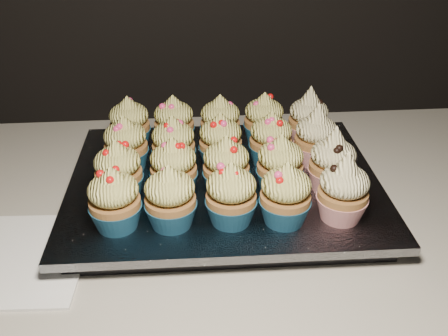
{
  "coord_description": "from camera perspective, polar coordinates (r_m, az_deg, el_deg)",
  "views": [
    {
      "loc": [
        -0.05,
        1.12,
        1.31
      ],
      "look_at": [
        0.0,
        1.72,
        0.95
      ],
      "focal_mm": 40.0,
      "sensor_mm": 36.0,
      "label": 1
    }
  ],
  "objects": [
    {
      "name": "worktop",
      "position": [
        0.72,
        0.12,
        -5.61
      ],
      "size": [
        2.44,
        0.64,
        0.04
      ],
      "primitive_type": "cube",
      "color": "beige",
      "rests_on": "cabinet"
    },
    {
      "name": "napkin",
      "position": [
        0.67,
        -22.79,
        -9.5
      ],
      "size": [
        0.18,
        0.18,
        0.0
      ],
      "primitive_type": "cube",
      "rotation": [
        0.0,
        0.0,
        -0.05
      ],
      "color": "white",
      "rests_on": "worktop"
    },
    {
      "name": "baking_tray",
      "position": [
        0.72,
        0.0,
        -2.67
      ],
      "size": [
        0.4,
        0.31,
        0.02
      ],
      "primitive_type": "cube",
      "rotation": [
        0.0,
        0.0,
        -0.01
      ],
      "color": "black",
      "rests_on": "worktop"
    },
    {
      "name": "foil_lining",
      "position": [
        0.71,
        0.0,
        -1.53
      ],
      "size": [
        0.44,
        0.34,
        0.01
      ],
      "primitive_type": "cube",
      "rotation": [
        0.0,
        0.0,
        -0.01
      ],
      "color": "silver",
      "rests_on": "baking_tray"
    },
    {
      "name": "cupcake_0",
      "position": [
        0.61,
        -12.4,
        -3.63
      ],
      "size": [
        0.06,
        0.06,
        0.08
      ],
      "color": "#195379",
      "rests_on": "foil_lining"
    },
    {
      "name": "cupcake_1",
      "position": [
        0.6,
        -6.16,
        -3.49
      ],
      "size": [
        0.06,
        0.06,
        0.08
      ],
      "color": "#195379",
      "rests_on": "foil_lining"
    },
    {
      "name": "cupcake_2",
      "position": [
        0.6,
        0.82,
        -3.16
      ],
      "size": [
        0.06,
        0.06,
        0.08
      ],
      "color": "#195379",
      "rests_on": "foil_lining"
    },
    {
      "name": "cupcake_3",
      "position": [
        0.61,
        7.04,
        -3.12
      ],
      "size": [
        0.06,
        0.06,
        0.08
      ],
      "color": "#195379",
      "rests_on": "foil_lining"
    },
    {
      "name": "cupcake_4",
      "position": [
        0.62,
        13.48,
        -2.52
      ],
      "size": [
        0.06,
        0.06,
        0.1
      ],
      "color": "#A51720",
      "rests_on": "foil_lining"
    },
    {
      "name": "cupcake_5",
      "position": [
        0.66,
        -11.97,
        -0.42
      ],
      "size": [
        0.06,
        0.06,
        0.08
      ],
      "color": "#195379",
      "rests_on": "foil_lining"
    },
    {
      "name": "cupcake_6",
      "position": [
        0.66,
        -5.78,
        -0.03
      ],
      "size": [
        0.06,
        0.06,
        0.08
      ],
      "color": "#195379",
      "rests_on": "foil_lining"
    },
    {
      "name": "cupcake_7",
      "position": [
        0.66,
        0.26,
        0.12
      ],
      "size": [
        0.06,
        0.06,
        0.08
      ],
      "color": "#195379",
      "rests_on": "foil_lining"
    },
    {
      "name": "cupcake_8",
      "position": [
        0.66,
        6.42,
        0.27
      ],
      "size": [
        0.06,
        0.06,
        0.08
      ],
      "color": "#195379",
      "rests_on": "foil_lining"
    },
    {
      "name": "cupcake_9",
      "position": [
        0.68,
        12.28,
        0.59
      ],
      "size": [
        0.06,
        0.06,
        0.1
      ],
      "color": "#A51720",
      "rests_on": "foil_lining"
    },
    {
      "name": "cupcake_10",
      "position": [
        0.72,
        -11.15,
        2.59
      ],
      "size": [
        0.06,
        0.06,
        0.08
      ],
      "color": "#195379",
      "rests_on": "foil_lining"
    },
    {
      "name": "cupcake_11",
      "position": [
        0.71,
        -5.79,
        2.63
      ],
      "size": [
        0.06,
        0.06,
        0.08
      ],
      "color": "#195379",
      "rests_on": "foil_lining"
    },
    {
      "name": "cupcake_12",
      "position": [
        0.72,
        -0.4,
        3.01
      ],
      "size": [
        0.06,
        0.06,
        0.08
      ],
      "color": "#195379",
      "rests_on": "foil_lining"
    },
    {
      "name": "cupcake_13",
      "position": [
        0.73,
        5.36,
        3.19
      ],
      "size": [
        0.06,
        0.06,
        0.08
      ],
      "color": "#195379",
      "rests_on": "foil_lining"
    },
    {
      "name": "cupcake_14",
      "position": [
        0.74,
        10.44,
        3.44
      ],
      "size": [
        0.06,
        0.06,
        0.1
      ],
      "color": "#A51720",
      "rests_on": "foil_lining"
    },
    {
      "name": "cupcake_15",
      "position": [
        0.79,
        -10.73,
        4.94
      ],
      "size": [
        0.06,
        0.06,
        0.08
      ],
      "color": "#195379",
      "rests_on": "foil_lining"
    },
    {
      "name": "cupcake_16",
      "position": [
        0.78,
        -5.73,
        5.15
      ],
      "size": [
        0.06,
        0.06,
        0.08
      ],
      "color": "#195379",
      "rests_on": "foil_lining"
    },
    {
      "name": "cupcake_17",
      "position": [
        0.78,
        -0.43,
        5.23
      ],
      "size": [
        0.06,
        0.06,
        0.08
      ],
      "color": "#195379",
      "rests_on": "foil_lining"
    },
    {
      "name": "cupcake_18",
      "position": [
        0.79,
        4.57,
        5.49
      ],
      "size": [
        0.06,
        0.06,
        0.08
      ],
      "color": "#195379",
      "rests_on": "foil_lining"
    },
    {
      "name": "cupcake_19",
      "position": [
        0.8,
        9.61,
        5.57
      ],
      "size": [
        0.06,
        0.06,
        0.1
      ],
      "color": "#A51720",
      "rests_on": "foil_lining"
    }
  ]
}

